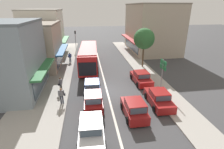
{
  "coord_description": "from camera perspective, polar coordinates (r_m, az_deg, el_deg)",
  "views": [
    {
      "loc": [
        -2.0,
        -17.47,
        8.87
      ],
      "look_at": [
        0.86,
        2.03,
        1.2
      ],
      "focal_mm": 28.0,
      "sensor_mm": 36.0,
      "label": 1
    }
  ],
  "objects": [
    {
      "name": "parked_sedan_kerb_second",
      "position": [
        21.92,
        9.46,
        -1.03
      ],
      "size": [
        2.01,
        4.26,
        1.47
      ],
      "color": "maroon",
      "rests_on": "ground"
    },
    {
      "name": "sedan_queue_gap_filler",
      "position": [
        13.14,
        -6.77,
        -17.55
      ],
      "size": [
        1.99,
        4.25,
        1.47
      ],
      "color": "silver",
      "rests_on": "ground"
    },
    {
      "name": "shopfront_corner_near",
      "position": [
        20.93,
        -31.12,
        4.19
      ],
      "size": [
        7.2,
        8.07,
        7.64
      ],
      "color": "#84939E",
      "rests_on": "ground"
    },
    {
      "name": "hatchback_behind_bus_mid",
      "position": [
        16.56,
        -6.11,
        -8.4
      ],
      "size": [
        1.88,
        3.73,
        1.54
      ],
      "color": "maroon",
      "rests_on": "ground"
    },
    {
      "name": "pedestrian_with_handbag_near",
      "position": [
        30.18,
        -13.6,
        5.68
      ],
      "size": [
        0.65,
        0.26,
        1.63
      ],
      "color": "#232838",
      "rests_on": "sidewalk_left"
    },
    {
      "name": "building_right_far",
      "position": [
        38.07,
        12.88,
        14.52
      ],
      "size": [
        9.48,
        12.86,
        9.48
      ],
      "color": "#B2A38E",
      "rests_on": "ground"
    },
    {
      "name": "parked_sedan_kerb_front",
      "position": [
        17.5,
        15.02,
        -7.51
      ],
      "size": [
        1.98,
        4.24,
        1.47
      ],
      "color": "maroon",
      "rests_on": "ground"
    },
    {
      "name": "shopfront_mid_block",
      "position": [
        29.07,
        -24.79,
        8.45
      ],
      "size": [
        9.01,
        8.8,
        6.77
      ],
      "color": "#B2A38E",
      "rests_on": "ground"
    },
    {
      "name": "city_bus",
      "position": [
        27.18,
        -7.67,
        6.17
      ],
      "size": [
        3.1,
        10.96,
        3.23
      ],
      "color": "red",
      "rests_on": "ground"
    },
    {
      "name": "hatchback_queue_far_back",
      "position": [
        15.37,
        7.27,
        -10.99
      ],
      "size": [
        1.86,
        3.72,
        1.54
      ],
      "color": "maroon",
      "rests_on": "ground"
    },
    {
      "name": "pedestrian_browsing_midblock",
      "position": [
        17.34,
        -16.16,
        -6.4
      ],
      "size": [
        0.65,
        0.26,
        1.63
      ],
      "color": "#232838",
      "rests_on": "sidewalk_left"
    },
    {
      "name": "kerb_right",
      "position": [
        26.37,
        10.29,
        1.4
      ],
      "size": [
        2.8,
        44.0,
        0.12
      ],
      "primitive_type": "cube",
      "color": "#A39E96",
      "rests_on": "ground"
    },
    {
      "name": "directional_road_sign",
      "position": [
        19.73,
        16.27,
        2.18
      ],
      "size": [
        0.1,
        1.4,
        3.6
      ],
      "color": "gray",
      "rests_on": "ground"
    },
    {
      "name": "shopfront_far_end",
      "position": [
        37.61,
        -21.38,
        12.75
      ],
      "size": [
        7.93,
        8.85,
        8.45
      ],
      "color": "silver",
      "rests_on": "ground"
    },
    {
      "name": "traffic_light_downstreet",
      "position": [
        38.79,
        -11.87,
        11.9
      ],
      "size": [
        0.33,
        0.24,
        4.2
      ],
      "color": "gray",
      "rests_on": "ground"
    },
    {
      "name": "hatchback_adjacent_lane_lead",
      "position": [
        19.07,
        -6.45,
        -4.22
      ],
      "size": [
        1.91,
        3.75,
        1.54
      ],
      "color": "navy",
      "rests_on": "ground"
    },
    {
      "name": "ground_plane",
      "position": [
        19.69,
        -1.62,
        -5.51
      ],
      "size": [
        140.0,
        140.0,
        0.0
      ],
      "primitive_type": "plane",
      "color": "#3F3F42"
    },
    {
      "name": "sidewalk_left",
      "position": [
        25.52,
        -18.63,
        -0.07
      ],
      "size": [
        5.2,
        44.0,
        0.14
      ],
      "primitive_type": "cube",
      "color": "#A39E96",
      "rests_on": "ground"
    },
    {
      "name": "lane_centre_line",
      "position": [
        23.31,
        -2.79,
        -1.11
      ],
      "size": [
        0.2,
        28.0,
        0.01
      ],
      "primitive_type": "cube",
      "color": "silver",
      "rests_on": "ground"
    },
    {
      "name": "pedestrian_far_walker",
      "position": [
        19.81,
        -16.49,
        -2.87
      ],
      "size": [
        0.45,
        0.63,
        1.63
      ],
      "color": "#4C4742",
      "rests_on": "sidewalk_left"
    },
    {
      "name": "street_tree_right",
      "position": [
        26.86,
        10.44,
        11.39
      ],
      "size": [
        3.11,
        3.11,
        5.99
      ],
      "color": "brown",
      "rests_on": "ground"
    }
  ]
}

